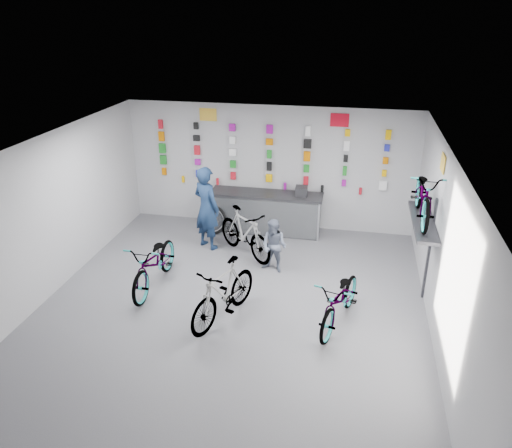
% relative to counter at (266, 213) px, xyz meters
% --- Properties ---
extents(floor, '(8.00, 8.00, 0.00)m').
position_rel_counter_xyz_m(floor, '(0.00, -3.54, -0.49)').
color(floor, '#515156').
rests_on(floor, ground).
extents(ceiling, '(8.00, 8.00, 0.00)m').
position_rel_counter_xyz_m(ceiling, '(0.00, -3.54, 2.51)').
color(ceiling, white).
rests_on(ceiling, wall_back).
extents(wall_back, '(7.00, 0.00, 7.00)m').
position_rel_counter_xyz_m(wall_back, '(0.00, 0.46, 1.01)').
color(wall_back, '#A9AAAC').
rests_on(wall_back, floor).
extents(wall_front, '(7.00, 0.00, 7.00)m').
position_rel_counter_xyz_m(wall_front, '(0.00, -7.54, 1.01)').
color(wall_front, '#A9AAAC').
rests_on(wall_front, floor).
extents(wall_left, '(0.00, 8.00, 8.00)m').
position_rel_counter_xyz_m(wall_left, '(-3.50, -3.54, 1.01)').
color(wall_left, '#A9AAAC').
rests_on(wall_left, floor).
extents(wall_right, '(0.00, 8.00, 8.00)m').
position_rel_counter_xyz_m(wall_right, '(3.50, -3.54, 1.01)').
color(wall_right, '#A9AAAC').
rests_on(wall_right, floor).
extents(counter, '(2.70, 0.66, 1.00)m').
position_rel_counter_xyz_m(counter, '(0.00, 0.00, 0.00)').
color(counter, black).
rests_on(counter, floor).
extents(merch_wall, '(5.57, 0.08, 1.57)m').
position_rel_counter_xyz_m(merch_wall, '(-0.09, 0.39, 1.32)').
color(merch_wall, '#D46B00').
rests_on(merch_wall, wall_back).
extents(wall_bracket, '(0.39, 1.90, 2.00)m').
position_rel_counter_xyz_m(wall_bracket, '(3.33, -2.34, 0.98)').
color(wall_bracket, '#333338').
rests_on(wall_bracket, wall_right).
extents(sign_left, '(0.42, 0.02, 0.30)m').
position_rel_counter_xyz_m(sign_left, '(-1.50, 0.44, 2.23)').
color(sign_left, gold).
rests_on(sign_left, wall_back).
extents(sign_right, '(0.42, 0.02, 0.30)m').
position_rel_counter_xyz_m(sign_right, '(1.60, 0.44, 2.23)').
color(sign_right, red).
rests_on(sign_right, wall_back).
extents(sign_side, '(0.02, 0.40, 0.30)m').
position_rel_counter_xyz_m(sign_side, '(3.48, -2.34, 2.16)').
color(sign_side, gold).
rests_on(sign_side, wall_right).
extents(bike_left, '(0.71, 1.99, 1.04)m').
position_rel_counter_xyz_m(bike_left, '(-1.64, -3.00, 0.03)').
color(bike_left, gray).
rests_on(bike_left, floor).
extents(bike_center, '(1.14, 1.89, 1.10)m').
position_rel_counter_xyz_m(bike_center, '(-0.04, -3.82, 0.06)').
color(bike_center, gray).
rests_on(bike_center, floor).
extents(bike_right, '(1.11, 1.92, 0.96)m').
position_rel_counter_xyz_m(bike_right, '(1.96, -3.55, -0.01)').
color(bike_right, gray).
rests_on(bike_right, floor).
extents(bike_service, '(1.69, 1.56, 1.08)m').
position_rel_counter_xyz_m(bike_service, '(-0.23, -1.32, 0.05)').
color(bike_service, gray).
rests_on(bike_service, floor).
extents(bike_wall, '(0.63, 1.80, 0.95)m').
position_rel_counter_xyz_m(bike_wall, '(3.25, -2.34, 1.57)').
color(bike_wall, gray).
rests_on(bike_wall, wall_bracket).
extents(clerk, '(0.83, 0.74, 1.92)m').
position_rel_counter_xyz_m(clerk, '(-1.15, -1.09, 0.47)').
color(clerk, '#152847').
rests_on(clerk, floor).
extents(customer, '(0.66, 0.57, 1.14)m').
position_rel_counter_xyz_m(customer, '(0.53, -1.91, 0.08)').
color(customer, slate).
rests_on(customer, floor).
extents(spare_wheel, '(0.74, 0.25, 0.73)m').
position_rel_counter_xyz_m(spare_wheel, '(-1.25, -0.37, -0.13)').
color(spare_wheel, black).
rests_on(spare_wheel, floor).
extents(register, '(0.29, 0.31, 0.22)m').
position_rel_counter_xyz_m(register, '(0.84, 0.01, 0.62)').
color(register, black).
rests_on(register, counter).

